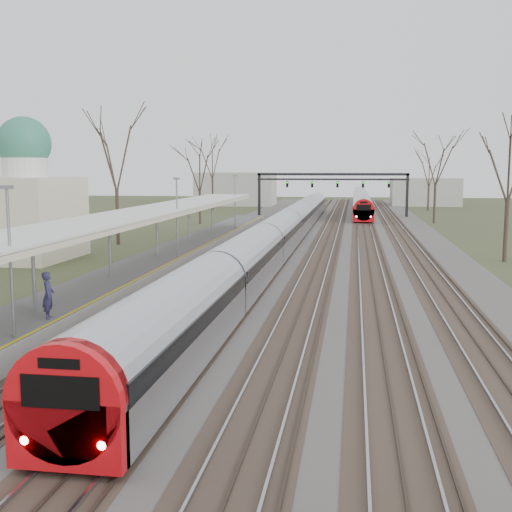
{
  "coord_description": "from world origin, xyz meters",
  "views": [
    {
      "loc": [
        3.37,
        -5.25,
        6.56
      ],
      "look_at": [
        -1.74,
        28.1,
        2.0
      ],
      "focal_mm": 45.0,
      "sensor_mm": 36.0,
      "label": 1
    }
  ],
  "objects": [
    {
      "name": "track_bed",
      "position": [
        0.26,
        55.0,
        0.06
      ],
      "size": [
        24.0,
        160.0,
        0.22
      ],
      "color": "#474442",
      "rests_on": "ground"
    },
    {
      "name": "platform",
      "position": [
        -9.05,
        37.5,
        0.5
      ],
      "size": [
        3.5,
        69.0,
        1.0
      ],
      "primitive_type": "cube",
      "color": "#9E9B93",
      "rests_on": "ground"
    },
    {
      "name": "canopy",
      "position": [
        -9.05,
        32.99,
        3.93
      ],
      "size": [
        4.1,
        50.0,
        3.11
      ],
      "color": "slate",
      "rests_on": "platform"
    },
    {
      "name": "dome_building",
      "position": [
        -21.71,
        38.0,
        3.72
      ],
      "size": [
        10.0,
        8.0,
        10.3
      ],
      "color": "beige",
      "rests_on": "ground"
    },
    {
      "name": "signal_gantry",
      "position": [
        0.29,
        84.99,
        4.91
      ],
      "size": [
        21.0,
        0.59,
        6.08
      ],
      "color": "black",
      "rests_on": "ground"
    },
    {
      "name": "tree_west_far",
      "position": [
        -17.0,
        48.0,
        8.02
      ],
      "size": [
        5.5,
        5.5,
        11.33
      ],
      "color": "#2D231C",
      "rests_on": "ground"
    },
    {
      "name": "tree_east_far",
      "position": [
        14.0,
        42.0,
        7.29
      ],
      "size": [
        5.0,
        5.0,
        10.3
      ],
      "color": "#2D231C",
      "rests_on": "ground"
    },
    {
      "name": "train_near",
      "position": [
        -2.5,
        51.52,
        1.48
      ],
      "size": [
        2.62,
        90.21,
        3.05
      ],
      "color": "#B8BBC4",
      "rests_on": "ground"
    },
    {
      "name": "train_far",
      "position": [
        4.5,
        102.53,
        1.48
      ],
      "size": [
        2.62,
        60.21,
        3.05
      ],
      "color": "#B8BBC4",
      "rests_on": "ground"
    },
    {
      "name": "passenger",
      "position": [
        -7.86,
        16.8,
        1.9
      ],
      "size": [
        0.6,
        0.75,
        1.79
      ],
      "primitive_type": "imported",
      "rotation": [
        0.0,
        0.0,
        1.87
      ],
      "color": "#2B284E",
      "rests_on": "platform"
    }
  ]
}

